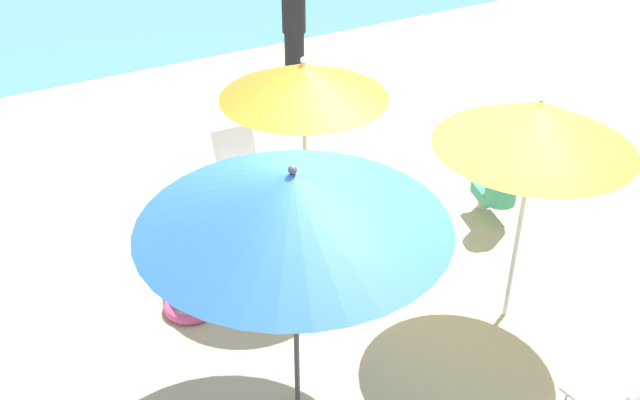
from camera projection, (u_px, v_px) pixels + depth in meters
name	position (u px, v px, depth m)	size (l,w,h in m)	color
ground_plane	(374.00, 317.00, 6.44)	(40.00, 40.00, 0.00)	#CCB789
umbrella_orange	(304.00, 81.00, 6.43)	(1.51, 1.51, 1.97)	silver
umbrella_yellow	(537.00, 125.00, 5.50)	(1.54, 1.54, 2.09)	silver
umbrella_blue	(293.00, 200.00, 4.66)	(2.07, 2.07, 2.06)	#4C4C51
beach_chair_a	(619.00, 394.00, 5.21)	(0.52, 0.56, 0.63)	white
beach_chair_c	(239.00, 159.00, 8.14)	(0.50, 0.53, 0.66)	white
person_a	(294.00, 30.00, 10.36)	(0.33, 0.33, 1.65)	black
person_b	(500.00, 181.00, 7.46)	(0.41, 0.55, 0.95)	#389970
swim_ring	(191.00, 305.00, 6.50)	(0.49, 0.49, 0.09)	#E54C7F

